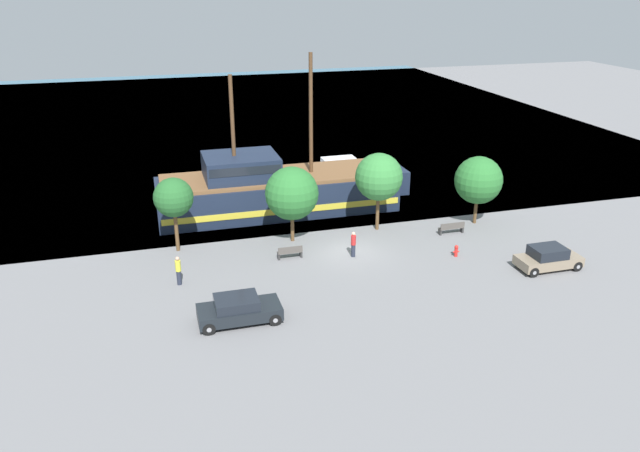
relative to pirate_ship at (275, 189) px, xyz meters
name	(u,v)px	position (x,y,z in m)	size (l,w,h in m)	color
ground_plane	(349,252)	(3.02, -8.87, -1.71)	(160.00, 160.00, 0.00)	slate
water_surface	(241,116)	(3.02, 35.13, -1.71)	(80.00, 80.00, 0.00)	#38667F
pirate_ship	(275,189)	(0.00, 0.00, 0.00)	(19.10, 5.46, 11.65)	#192338
moored_boat_dockside	(343,169)	(7.73, 7.18, -1.07)	(7.36, 1.85, 1.70)	silver
parked_car_curb_front	(239,310)	(-5.24, -15.66, -1.01)	(4.27, 1.99, 1.40)	black
parked_car_curb_mid	(548,258)	(13.87, -14.52, -1.01)	(3.89, 1.81, 1.44)	#7F705B
fire_hydrant	(456,250)	(9.35, -11.36, -1.30)	(0.42, 0.25, 0.76)	red
bench_promenade_east	(290,252)	(-0.92, -8.80, -1.28)	(1.57, 0.45, 0.85)	#4C4742
bench_promenade_west	(452,228)	(10.80, -7.88, -1.27)	(1.80, 0.45, 0.85)	#4C4742
pedestrian_walking_near	(178,270)	(-7.92, -10.54, -0.81)	(0.32, 0.32, 1.76)	#232838
pedestrian_walking_far	(353,244)	(3.03, -9.60, -0.86)	(0.32, 0.32, 1.68)	#232838
tree_row_east	(173,198)	(-7.66, -5.58, 1.93)	(2.52, 2.52, 4.92)	brown
tree_row_mideast	(292,193)	(-0.09, -6.05, 1.66)	(3.54, 3.54, 5.15)	brown
tree_row_midwest	(379,177)	(6.13, -5.67, 2.14)	(3.28, 3.28, 5.51)	brown
tree_row_west	(478,180)	(13.37, -6.45, 1.53)	(3.37, 3.37, 4.93)	brown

